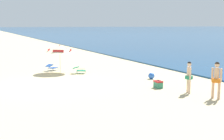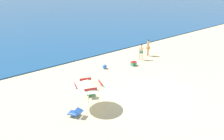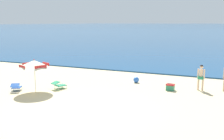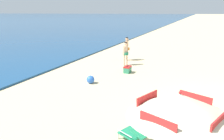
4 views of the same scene
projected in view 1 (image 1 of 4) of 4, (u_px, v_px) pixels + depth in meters
name	position (u px, v px, depth m)	size (l,w,h in m)	color
ground_plane	(51.00, 85.00, 17.66)	(800.00, 800.00, 0.00)	#CCB78C
beach_umbrella_striped_main	(60.00, 49.00, 21.85)	(2.99, 3.00, 1.98)	silver
lounge_chair_under_umbrella	(79.00, 70.00, 21.70)	(0.84, 1.00, 0.50)	#1E7F56
lounge_chair_beside_umbrella	(52.00, 67.00, 22.99)	(0.89, 1.01, 0.50)	#1E4799
person_standing_near_shore	(217.00, 78.00, 14.20)	(0.48, 0.42, 1.73)	#D8A87F
person_standing_beside	(189.00, 75.00, 15.38)	(0.45, 0.39, 1.60)	beige
cooler_box	(158.00, 84.00, 16.74)	(0.52, 0.38, 0.43)	#2D7F5B
beach_ball	(151.00, 76.00, 19.50)	(0.40, 0.40, 0.40)	blue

